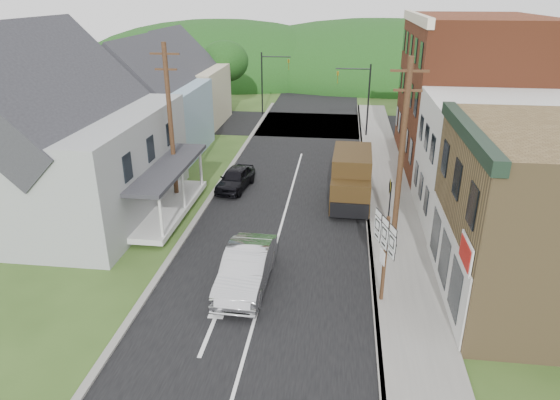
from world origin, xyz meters
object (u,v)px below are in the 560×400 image
(delivery_van, at_px, (351,179))
(warning_sign, at_px, (390,199))
(silver_sedan, at_px, (246,269))
(dark_sedan, at_px, (235,179))
(route_sign_cluster, at_px, (385,247))

(delivery_van, distance_m, warning_sign, 4.36)
(silver_sedan, relative_size, dark_sedan, 1.29)
(dark_sedan, bearing_deg, warning_sign, -22.65)
(dark_sedan, xyz_separation_m, route_sign_cluster, (8.23, -11.33, 1.81))
(route_sign_cluster, bearing_deg, delivery_van, 78.89)
(silver_sedan, distance_m, route_sign_cluster, 5.73)
(route_sign_cluster, xyz_separation_m, warning_sign, (0.68, 6.06, -0.48))
(warning_sign, bearing_deg, dark_sedan, 149.41)
(silver_sedan, relative_size, delivery_van, 0.95)
(warning_sign, bearing_deg, silver_sedan, -137.83)
(silver_sedan, distance_m, warning_sign, 8.37)
(route_sign_cluster, bearing_deg, warning_sign, 65.94)
(silver_sedan, xyz_separation_m, warning_sign, (6.15, 5.56, 1.16))
(silver_sedan, xyz_separation_m, route_sign_cluster, (5.47, -0.50, 1.64))
(dark_sedan, bearing_deg, delivery_van, -2.83)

